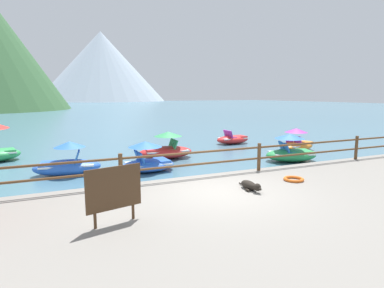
# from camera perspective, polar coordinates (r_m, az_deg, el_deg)

# --- Properties ---
(ground_plane) EXTENTS (200.00, 200.00, 0.00)m
(ground_plane) POSITION_cam_1_polar(r_m,az_deg,el_deg) (47.72, -19.18, 4.68)
(ground_plane) COLOR #477084
(promenade_dock) EXTENTS (28.00, 8.00, 0.40)m
(promenade_dock) POSITION_cam_1_polar(r_m,az_deg,el_deg) (7.28, 13.77, -14.16)
(promenade_dock) COLOR gray
(promenade_dock) RESTS_ON ground
(dock_railing) EXTENTS (23.92, 0.12, 0.95)m
(dock_railing) POSITION_cam_1_polar(r_m,az_deg,el_deg) (10.13, 0.80, -2.76)
(dock_railing) COLOR brown
(dock_railing) RESTS_ON promenade_dock
(sign_board) EXTENTS (1.15, 0.32, 1.19)m
(sign_board) POSITION_cam_1_polar(r_m,az_deg,el_deg) (6.70, -13.64, -7.73)
(sign_board) COLOR silver
(sign_board) RESTS_ON promenade_dock
(dog_resting) EXTENTS (0.39, 1.08, 0.26)m
(dog_resting) POSITION_cam_1_polar(r_m,az_deg,el_deg) (9.07, 10.28, -7.25)
(dog_resting) COLOR black
(dog_resting) RESTS_ON promenade_dock
(life_ring) EXTENTS (0.61, 0.61, 0.09)m
(life_ring) POSITION_cam_1_polar(r_m,az_deg,el_deg) (10.37, 17.53, -5.93)
(life_ring) COLOR orange
(life_ring) RESTS_ON promenade_dock
(pedal_boat_2) EXTENTS (2.64, 1.52, 1.27)m
(pedal_boat_2) POSITION_cam_1_polar(r_m,az_deg,el_deg) (15.31, -4.66, -0.96)
(pedal_boat_2) COLOR red
(pedal_boat_2) RESTS_ON ground
(pedal_boat_3) EXTENTS (2.57, 1.51, 1.27)m
(pedal_boat_3) POSITION_cam_1_polar(r_m,az_deg,el_deg) (13.02, -21.18, -3.30)
(pedal_boat_3) COLOR blue
(pedal_boat_3) RESTS_ON ground
(pedal_boat_4) EXTENTS (2.71, 1.91, 1.23)m
(pedal_boat_4) POSITION_cam_1_polar(r_m,az_deg,el_deg) (18.10, 18.04, 0.07)
(pedal_boat_4) COLOR orange
(pedal_boat_4) RESTS_ON ground
(pedal_boat_5) EXTENTS (2.14, 1.43, 1.19)m
(pedal_boat_5) POSITION_cam_1_polar(r_m,az_deg,el_deg) (12.83, -7.84, -2.97)
(pedal_boat_5) COLOR blue
(pedal_boat_5) RESTS_ON ground
(pedal_boat_6) EXTENTS (2.61, 2.00, 1.25)m
(pedal_boat_6) POSITION_cam_1_polar(r_m,az_deg,el_deg) (15.26, 17.12, -1.33)
(pedal_boat_6) COLOR green
(pedal_boat_6) RESTS_ON ground
(pedal_boat_7) EXTENTS (2.20, 1.23, 0.85)m
(pedal_boat_7) POSITION_cam_1_polar(r_m,az_deg,el_deg) (19.97, 7.24, 0.84)
(pedal_boat_7) COLOR red
(pedal_boat_7) RESTS_ON ground
(distant_peak) EXTENTS (56.94, 56.94, 31.16)m
(distant_peak) POSITION_cam_1_polar(r_m,az_deg,el_deg) (157.19, -15.69, 13.04)
(distant_peak) COLOR #9EADBC
(distant_peak) RESTS_ON ground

